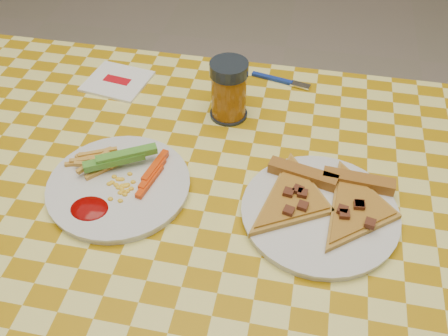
{
  "coord_description": "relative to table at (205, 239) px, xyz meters",
  "views": [
    {
      "loc": [
        0.13,
        -0.5,
        1.37
      ],
      "look_at": [
        0.02,
        0.08,
        0.78
      ],
      "focal_mm": 40.0,
      "sensor_mm": 36.0,
      "label": 1
    }
  ],
  "objects": [
    {
      "name": "table",
      "position": [
        0.0,
        0.0,
        0.0
      ],
      "size": [
        1.28,
        0.88,
        0.76
      ],
      "color": "silver",
      "rests_on": "ground"
    },
    {
      "name": "plate_right",
      "position": [
        0.18,
        0.03,
        0.08
      ],
      "size": [
        0.3,
        0.3,
        0.01
      ],
      "primitive_type": "cylinder",
      "rotation": [
        0.0,
        0.0,
        -0.28
      ],
      "color": "silver",
      "rests_on": "table"
    },
    {
      "name": "fork",
      "position": [
        0.08,
        0.38,
        0.08
      ],
      "size": [
        0.13,
        0.04,
        0.01
      ],
      "rotation": [
        0.0,
        0.0,
        -0.22
      ],
      "color": "navy",
      "rests_on": "table"
    },
    {
      "name": "drink_glass",
      "position": [
        -0.01,
        0.25,
        0.13
      ],
      "size": [
        0.07,
        0.07,
        0.12
      ],
      "color": "black",
      "rests_on": "table"
    },
    {
      "name": "pizza_slices",
      "position": [
        0.18,
        0.04,
        0.09
      ],
      "size": [
        0.27,
        0.25,
        0.02
      ],
      "color": "gold",
      "rests_on": "plate_right"
    },
    {
      "name": "plate_left",
      "position": [
        -0.15,
        0.02,
        0.08
      ],
      "size": [
        0.25,
        0.25,
        0.01
      ],
      "primitive_type": "cylinder",
      "rotation": [
        0.0,
        0.0,
        -0.1
      ],
      "color": "silver",
      "rests_on": "table"
    },
    {
      "name": "fries_veggies",
      "position": [
        -0.16,
        0.03,
        0.1
      ],
      "size": [
        0.18,
        0.17,
        0.04
      ],
      "color": "gold",
      "rests_on": "plate_left"
    },
    {
      "name": "napkin",
      "position": [
        -0.26,
        0.31,
        0.08
      ],
      "size": [
        0.14,
        0.13,
        0.01
      ],
      "rotation": [
        0.0,
        0.0,
        -0.15
      ],
      "color": "white",
      "rests_on": "table"
    }
  ]
}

